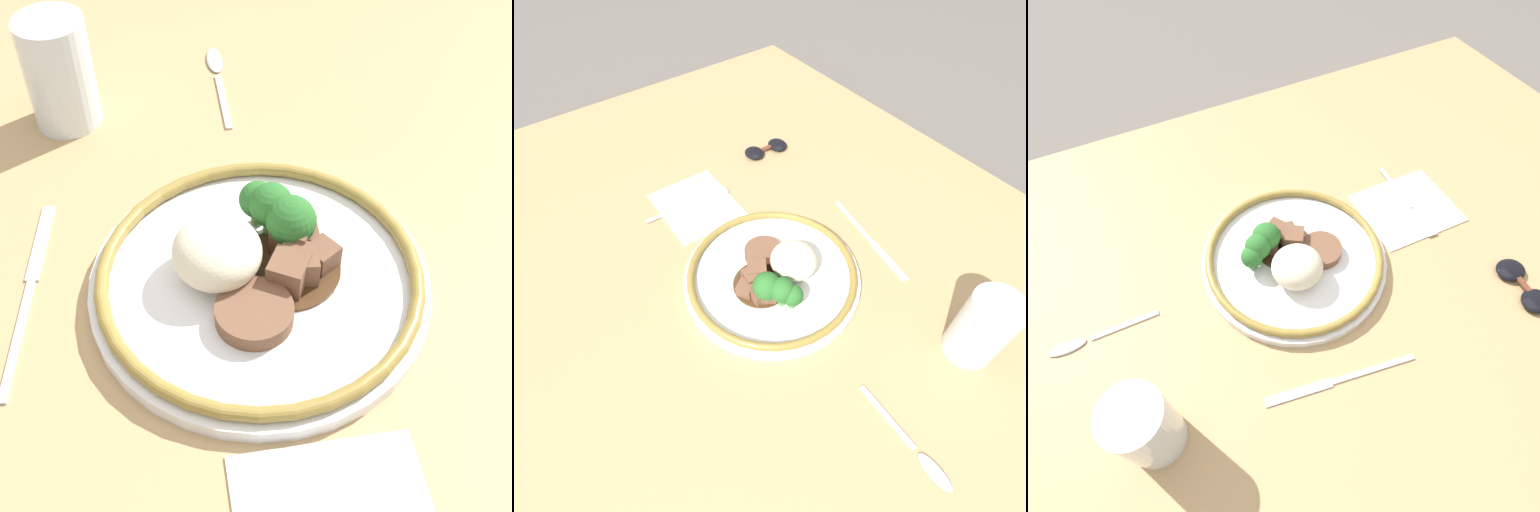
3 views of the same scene
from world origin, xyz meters
The scene contains 6 objects.
ground_plane centered at (0.00, 0.00, 0.00)m, with size 8.00×8.00×0.00m, color #5B5651.
dining_table centered at (0.00, 0.00, 0.02)m, with size 1.40×0.95×0.05m.
plate centered at (-0.01, -0.04, 0.07)m, with size 0.28×0.28×0.07m.
juice_glass centered at (0.25, 0.11, 0.10)m, with size 0.07×0.07×0.11m.
knife centered at (0.03, 0.14, 0.05)m, with size 0.20×0.04×0.00m.
spoon centered at (0.31, -0.06, 0.05)m, with size 0.15×0.02×0.01m.
Camera 1 is at (-0.38, 0.03, 0.51)m, focal length 50.00 mm.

